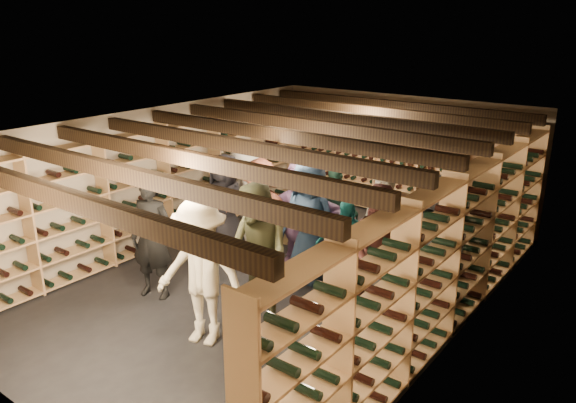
# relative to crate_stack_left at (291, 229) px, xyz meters

# --- Properties ---
(ground) EXTENTS (8.00, 8.00, 0.00)m
(ground) POSITION_rel_crate_stack_left_xyz_m (0.78, -1.30, -0.26)
(ground) COLOR black
(ground) RESTS_ON ground
(walls) EXTENTS (5.52, 8.02, 2.40)m
(walls) POSITION_rel_crate_stack_left_xyz_m (0.78, -1.30, 0.95)
(walls) COLOR tan
(walls) RESTS_ON ground
(ceiling) EXTENTS (5.50, 8.00, 0.01)m
(ceiling) POSITION_rel_crate_stack_left_xyz_m (0.78, -1.30, 2.15)
(ceiling) COLOR beige
(ceiling) RESTS_ON walls
(ceiling_joists) EXTENTS (5.40, 7.12, 0.18)m
(ceiling_joists) POSITION_rel_crate_stack_left_xyz_m (0.78, -1.30, 2.01)
(ceiling_joists) COLOR black
(ceiling_joists) RESTS_ON ground
(wine_rack_left) EXTENTS (0.32, 7.50, 2.15)m
(wine_rack_left) POSITION_rel_crate_stack_left_xyz_m (-1.79, -1.30, 0.82)
(wine_rack_left) COLOR tan
(wine_rack_left) RESTS_ON ground
(wine_rack_right) EXTENTS (0.32, 7.50, 2.15)m
(wine_rack_right) POSITION_rel_crate_stack_left_xyz_m (3.35, -1.30, 0.82)
(wine_rack_right) COLOR tan
(wine_rack_right) RESTS_ON ground
(wine_rack_back) EXTENTS (4.70, 0.30, 2.15)m
(wine_rack_back) POSITION_rel_crate_stack_left_xyz_m (0.78, 2.53, 0.82)
(wine_rack_back) COLOR tan
(wine_rack_back) RESTS_ON ground
(crate_stack_left) EXTENTS (0.54, 0.40, 0.51)m
(crate_stack_left) POSITION_rel_crate_stack_left_xyz_m (0.00, 0.00, 0.00)
(crate_stack_left) COLOR tan
(crate_stack_left) RESTS_ON ground
(crate_stack_right) EXTENTS (0.53, 0.38, 0.51)m
(crate_stack_right) POSITION_rel_crate_stack_left_xyz_m (0.34, 0.00, 0.00)
(crate_stack_right) COLOR tan
(crate_stack_right) RESTS_ON ground
(crate_loose) EXTENTS (0.57, 0.44, 0.17)m
(crate_loose) POSITION_rel_crate_stack_left_xyz_m (2.32, 0.94, -0.17)
(crate_loose) COLOR tan
(crate_loose) RESTS_ON ground
(person_0) EXTENTS (0.97, 0.74, 1.77)m
(person_0) POSITION_rel_crate_stack_left_xyz_m (-0.51, -1.15, 0.63)
(person_0) COLOR black
(person_0) RESTS_ON ground
(person_1) EXTENTS (0.75, 0.61, 1.79)m
(person_1) POSITION_rel_crate_stack_left_xyz_m (-0.36, -2.80, 0.64)
(person_1) COLOR black
(person_1) RESTS_ON ground
(person_2) EXTENTS (1.06, 0.91, 1.90)m
(person_2) POSITION_rel_crate_stack_left_xyz_m (1.30, -2.47, 0.70)
(person_2) COLOR #505436
(person_2) RESTS_ON ground
(person_3) EXTENTS (1.33, 0.97, 1.85)m
(person_3) POSITION_rel_crate_stack_left_xyz_m (1.06, -3.24, 0.67)
(person_3) COLOR beige
(person_3) RESTS_ON ground
(person_4) EXTENTS (0.95, 0.65, 1.50)m
(person_4) POSITION_rel_crate_stack_left_xyz_m (1.86, -1.23, 0.50)
(person_4) COLOR #166D72
(person_4) RESTS_ON ground
(person_5) EXTENTS (1.73, 0.61, 1.84)m
(person_5) POSITION_rel_crate_stack_left_xyz_m (0.30, -1.22, 0.66)
(person_5) COLOR brown
(person_5) RESTS_ON ground
(person_6) EXTENTS (0.94, 0.63, 1.88)m
(person_6) POSITION_rel_crate_stack_left_xyz_m (1.09, -1.01, 0.69)
(person_6) COLOR #192A42
(person_6) RESTS_ON ground
(person_7) EXTENTS (0.71, 0.49, 1.87)m
(person_7) POSITION_rel_crate_stack_left_xyz_m (2.19, -0.77, 0.68)
(person_7) COLOR gray
(person_7) RESTS_ON ground
(person_8) EXTENTS (1.09, 0.98, 1.86)m
(person_8) POSITION_rel_crate_stack_left_xyz_m (2.52, -1.43, 0.67)
(person_8) COLOR #411D1A
(person_8) RESTS_ON ground
(person_9) EXTENTS (1.22, 0.78, 1.79)m
(person_9) POSITION_rel_crate_stack_left_xyz_m (-0.54, -0.60, 0.64)
(person_9) COLOR beige
(person_9) RESTS_ON ground
(person_10) EXTENTS (0.91, 0.38, 1.55)m
(person_10) POSITION_rel_crate_stack_left_xyz_m (0.88, -0.00, 0.52)
(person_10) COLOR #214939
(person_10) RESTS_ON ground
(person_11) EXTENTS (1.72, 0.98, 1.76)m
(person_11) POSITION_rel_crate_stack_left_xyz_m (0.67, -0.66, 0.63)
(person_11) COLOR slate
(person_11) RESTS_ON ground
(person_12) EXTENTS (1.04, 0.80, 1.91)m
(person_12) POSITION_rel_crate_stack_left_xyz_m (2.96, -0.68, 0.70)
(person_12) COLOR #2E2E32
(person_12) RESTS_ON ground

